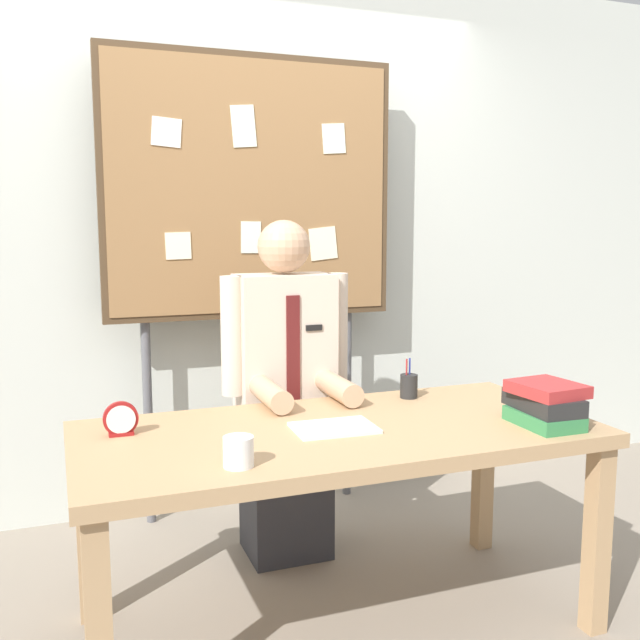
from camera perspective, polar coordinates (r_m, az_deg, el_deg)
The scene contains 10 objects.
ground_plane at distance 2.77m, azimuth 1.43°, elevation -23.18°, with size 12.00×12.00×0.00m, color gray.
back_wall at distance 3.62m, azimuth -6.31°, elevation 6.56°, with size 6.40×0.08×2.70m, color silver.
desk at distance 2.50m, azimuth 1.49°, elevation -10.37°, with size 1.78×0.82×0.73m.
person at distance 3.03m, azimuth -2.76°, elevation -6.61°, with size 0.55×0.56×1.44m.
bulletin_board at distance 3.42m, azimuth -5.50°, elevation 10.04°, with size 1.40×0.09×2.20m.
book_stack at distance 2.60m, azimuth 17.56°, elevation -6.41°, with size 0.22×0.28×0.15m.
open_notebook at distance 2.45m, azimuth 1.13°, elevation -8.64°, with size 0.28×0.20×0.01m, color silver.
desk_clock at distance 2.46m, azimuth -15.68°, elevation -7.75°, with size 0.11×0.04×0.11m.
coffee_mug at distance 2.10m, azimuth -6.56°, elevation -10.44°, with size 0.09×0.09×0.09m, color white.
pen_holder at distance 2.89m, azimuth 7.13°, elevation -5.26°, with size 0.07×0.07×0.16m.
Camera 1 is at (-0.90, -2.20, 1.43)m, focal length 39.92 mm.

